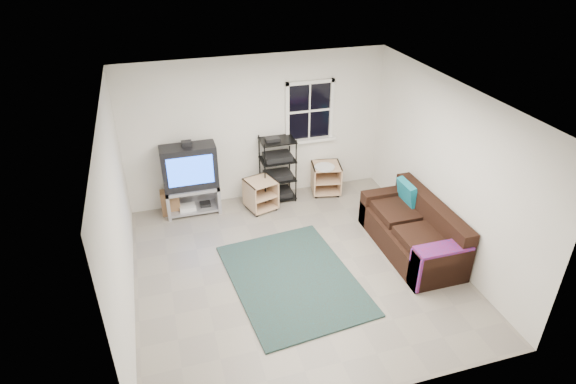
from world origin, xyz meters
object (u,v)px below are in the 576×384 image
object	(u,v)px
tv_unit	(190,174)
side_table_left	(260,193)
av_rack	(278,173)
sofa	(413,232)
side_table_right	(326,176)

from	to	relation	value
tv_unit	side_table_left	distance (m)	1.25
side_table_left	tv_unit	bearing A→B (deg)	169.35
av_rack	sofa	bearing A→B (deg)	-53.06
tv_unit	av_rack	bearing A→B (deg)	0.44
side_table_right	side_table_left	bearing A→B (deg)	-170.66
av_rack	side_table_left	size ratio (longest dim) A/B	2.05
av_rack	side_table_left	distance (m)	0.51
tv_unit	sofa	world-z (taller)	tv_unit
av_rack	tv_unit	bearing A→B (deg)	-179.56
tv_unit	side_table_left	world-z (taller)	tv_unit
side_table_left	av_rack	bearing A→B (deg)	29.92
tv_unit	av_rack	xyz separation A→B (m)	(1.54, 0.01, -0.21)
tv_unit	av_rack	world-z (taller)	tv_unit
tv_unit	side_table_right	distance (m)	2.49
side_table_right	sofa	bearing A→B (deg)	-72.46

